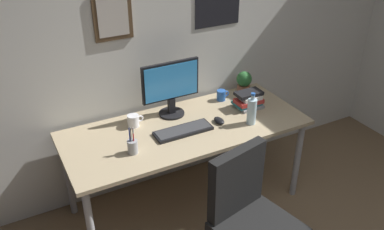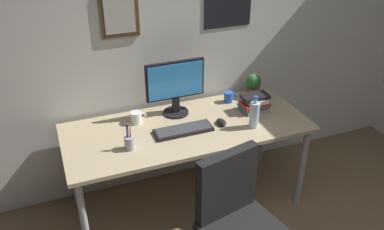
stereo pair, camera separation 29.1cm
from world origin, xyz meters
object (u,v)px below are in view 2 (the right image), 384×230
object	(u,v)px
keyboard	(184,130)
pen_cup	(130,142)
coffee_mug_near	(136,117)
coffee_mug_far	(229,97)
office_chair	(238,220)
monitor	(175,85)
computer_mouse	(221,122)
book_stack_left	(255,103)
potted_plant	(253,85)
water_bottle	(254,114)

from	to	relation	value
keyboard	pen_cup	world-z (taller)	pen_cup
coffee_mug_near	coffee_mug_far	world-z (taller)	coffee_mug_near
coffee_mug_near	office_chair	bearing A→B (deg)	-70.41
coffee_mug_far	pen_cup	size ratio (longest dim) A/B	0.56
monitor	coffee_mug_near	xyz separation A→B (m)	(-0.33, -0.03, -0.19)
computer_mouse	book_stack_left	world-z (taller)	book_stack_left
computer_mouse	book_stack_left	xyz separation A→B (m)	(0.34, 0.10, 0.05)
monitor	computer_mouse	bearing A→B (deg)	-47.76
office_chair	keyboard	distance (m)	0.79
monitor	potted_plant	xyz separation A→B (m)	(0.71, 0.05, -0.14)
monitor	water_bottle	size ratio (longest dim) A/B	1.82
keyboard	book_stack_left	world-z (taller)	book_stack_left
coffee_mug_far	pen_cup	distance (m)	1.00
office_chair	coffee_mug_far	xyz separation A→B (m)	(0.44, 1.07, 0.25)
computer_mouse	book_stack_left	bearing A→B (deg)	17.21
computer_mouse	potted_plant	distance (m)	0.56
potted_plant	coffee_mug_near	bearing A→B (deg)	-175.35
office_chair	coffee_mug_far	distance (m)	1.18
coffee_mug_far	book_stack_left	world-z (taller)	book_stack_left
coffee_mug_near	pen_cup	world-z (taller)	pen_cup
pen_cup	coffee_mug_far	bearing A→B (deg)	22.52
computer_mouse	potted_plant	xyz separation A→B (m)	(0.44, 0.34, 0.09)
pen_cup	computer_mouse	bearing A→B (deg)	5.74
monitor	keyboard	size ratio (longest dim) A/B	1.07
potted_plant	computer_mouse	bearing A→B (deg)	-142.83
coffee_mug_near	coffee_mug_far	bearing A→B (deg)	4.18
monitor	book_stack_left	world-z (taller)	monitor
coffee_mug_far	book_stack_left	distance (m)	0.24
office_chair	keyboard	bearing A→B (deg)	95.36
coffee_mug_near	book_stack_left	size ratio (longest dim) A/B	0.58
keyboard	pen_cup	size ratio (longest dim) A/B	2.15
water_bottle	coffee_mug_far	size ratio (longest dim) A/B	2.27
computer_mouse	pen_cup	bearing A→B (deg)	-174.26
water_bottle	coffee_mug_near	world-z (taller)	water_bottle
water_bottle	office_chair	bearing A→B (deg)	-124.42
water_bottle	potted_plant	size ratio (longest dim) A/B	1.29
water_bottle	book_stack_left	xyz separation A→B (m)	(0.13, 0.22, -0.04)
office_chair	coffee_mug_far	world-z (taller)	office_chair
coffee_mug_near	potted_plant	bearing A→B (deg)	4.65
office_chair	pen_cup	size ratio (longest dim) A/B	4.75
office_chair	computer_mouse	world-z (taller)	office_chair
water_bottle	coffee_mug_far	xyz separation A→B (m)	(0.00, 0.43, -0.06)
water_bottle	monitor	bearing A→B (deg)	139.19
book_stack_left	potted_plant	bearing A→B (deg)	65.04
monitor	water_bottle	bearing A→B (deg)	-40.81
monitor	office_chair	bearing A→B (deg)	-88.22
coffee_mug_near	pen_cup	xyz separation A→B (m)	(-0.13, -0.33, 0.01)
coffee_mug_far	office_chair	bearing A→B (deg)	-112.29
monitor	potted_plant	world-z (taller)	monitor
keyboard	water_bottle	size ratio (longest dim) A/B	1.70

